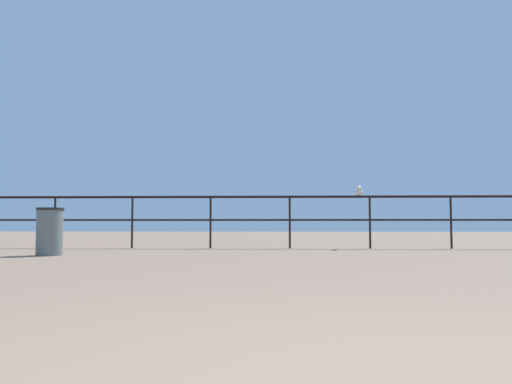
# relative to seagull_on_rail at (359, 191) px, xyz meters

# --- Properties ---
(pier_railing) EXTENTS (19.97, 0.05, 1.10)m
(pier_railing) POSITION_rel_seagull_on_rail_xyz_m (-1.44, 0.02, -0.39)
(pier_railing) COLOR black
(pier_railing) RESTS_ON ground_plane
(seagull_on_rail) EXTENTS (0.19, 0.42, 0.20)m
(seagull_on_rail) POSITION_rel_seagull_on_rail_xyz_m (0.00, 0.00, 0.00)
(seagull_on_rail) COLOR silver
(seagull_on_rail) RESTS_ON pier_railing
(trash_bin) EXTENTS (0.44, 0.44, 0.78)m
(trash_bin) POSITION_rel_seagull_on_rail_xyz_m (-5.42, -2.43, -0.80)
(trash_bin) COLOR slate
(trash_bin) RESTS_ON ground_plane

